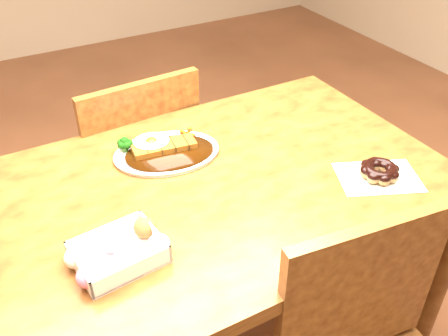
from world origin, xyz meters
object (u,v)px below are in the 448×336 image
table (221,211)px  pon_de_ring (379,171)px  donut_box (118,252)px  katsu_curry_plate (165,150)px  chair_far (135,169)px

table → pon_de_ring: pon_de_ring is taller
table → donut_box: bearing=-156.6°
katsu_curry_plate → donut_box: katsu_curry_plate is taller
katsu_curry_plate → pon_de_ring: katsu_curry_plate is taller
chair_far → katsu_curry_plate: (-0.01, -0.35, 0.29)m
table → katsu_curry_plate: 0.23m
chair_far → donut_box: bearing=65.5°
table → chair_far: bearing=97.2°
katsu_curry_plate → donut_box: 0.41m
table → donut_box: donut_box is taller
chair_far → pon_de_ring: chair_far is taller
table → pon_de_ring: size_ratio=4.80×
chair_far → pon_de_ring: bearing=117.5°
table → chair_far: chair_far is taller
chair_far → katsu_curry_plate: bearing=84.5°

